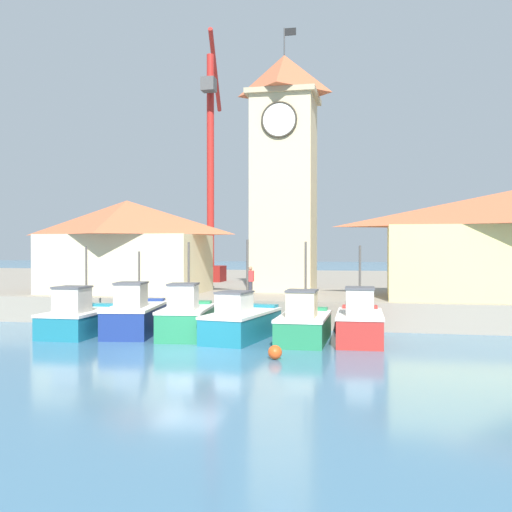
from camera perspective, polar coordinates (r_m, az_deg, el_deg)
The scene contains 13 objects.
ground_plane at distance 22.66m, azimuth -6.50°, elevation -9.19°, with size 300.00×300.00×0.00m, color teal.
quay_wharf at distance 48.92m, azimuth 3.49°, elevation -3.03°, with size 120.00×40.00×1.35m, color gray.
fishing_boat_far_left at distance 28.26m, azimuth -16.43°, elevation -5.71°, with size 2.29×4.57×3.98m.
fishing_boat_left_outer at distance 27.95m, azimuth -11.41°, elevation -5.59°, with size 2.76×5.28×3.76m.
fishing_boat_left_inner at distance 26.61m, azimuth -6.67°, elevation -5.90°, with size 2.46×4.45×4.18m.
fishing_boat_mid_left at distance 25.82m, azimuth -1.38°, elevation -6.30°, with size 2.72×5.20×4.29m.
fishing_boat_center at distance 25.17m, azimuth 4.57°, elevation -6.47°, with size 2.09×4.47×4.19m.
fishing_boat_mid_right at distance 25.24m, azimuth 9.85°, elevation -6.33°, with size 2.06×4.32×4.02m.
clock_tower at distance 35.98m, azimuth 2.70°, elevation 8.38°, with size 4.05×4.05×15.62m.
warehouse_left at distance 35.29m, azimuth -12.20°, elevation 1.01°, with size 9.15×5.96×5.30m.
port_crane_near at distance 46.33m, azimuth -4.32°, elevation 6.26°, with size 2.57×9.53×19.41m.
mooring_buoy at distance 21.28m, azimuth 1.82°, elevation -9.15°, with size 0.50×0.50×0.50m, color #E54C19.
dock_worker_near_tower at distance 30.54m, azimuth -0.53°, elevation -2.45°, with size 0.34×0.22×1.62m.
Camera 1 is at (6.98, -21.20, 3.92)m, focal length 42.00 mm.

